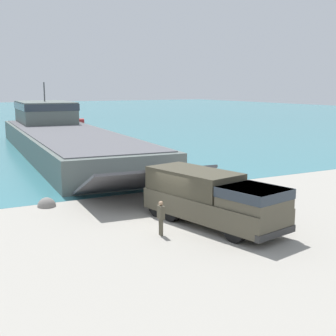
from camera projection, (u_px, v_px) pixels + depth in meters
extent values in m
plane|color=#9E998E|center=(174.00, 222.00, 24.14)|extent=(240.00, 240.00, 0.00)
cube|color=#56605B|center=(68.00, 143.00, 47.79)|extent=(11.65, 37.66, 2.29)
cube|color=#56565B|center=(67.00, 132.00, 47.58)|extent=(10.84, 36.12, 0.08)
cube|color=#56605B|center=(45.00, 112.00, 58.91)|extent=(6.95, 10.83, 2.70)
cube|color=#28333D|center=(45.00, 106.00, 58.77)|extent=(7.13, 10.95, 0.81)
cylinder|color=#3F3F42|center=(44.00, 92.00, 58.46)|extent=(0.16, 0.16, 2.40)
cube|color=#56565B|center=(142.00, 180.00, 28.69)|extent=(7.88, 6.01, 2.28)
cube|color=#4C4738|center=(212.00, 208.00, 23.45)|extent=(4.16, 8.32, 1.07)
cube|color=#4C4738|center=(254.00, 198.00, 21.31)|extent=(2.92, 3.15, 0.92)
cube|color=#28333D|center=(254.00, 193.00, 21.27)|extent=(3.01, 3.19, 0.46)
cube|color=#413C2E|center=(194.00, 181.00, 24.27)|extent=(3.46, 5.46, 1.20)
cube|color=#2D2D2D|center=(276.00, 233.00, 20.60)|extent=(2.62, 0.78, 0.32)
cylinder|color=black|center=(265.00, 221.00, 22.34)|extent=(0.65, 1.25, 1.19)
cylinder|color=black|center=(235.00, 229.00, 20.99)|extent=(0.65, 1.25, 1.19)
cylinder|color=black|center=(201.00, 203.00, 25.62)|extent=(0.65, 1.25, 1.19)
cylinder|color=black|center=(171.00, 210.00, 24.27)|extent=(0.65, 1.25, 1.19)
cylinder|color=black|center=(187.00, 200.00, 26.44)|extent=(0.65, 1.25, 1.19)
cylinder|color=black|center=(158.00, 206.00, 25.10)|extent=(0.65, 1.25, 1.19)
cylinder|color=#4C4738|center=(162.00, 227.00, 21.91)|extent=(0.14, 0.14, 0.80)
cylinder|color=#4C4738|center=(160.00, 226.00, 22.08)|extent=(0.14, 0.14, 0.80)
cube|color=#4C4738|center=(161.00, 212.00, 21.87)|extent=(0.28, 0.46, 0.64)
sphere|color=tan|center=(161.00, 203.00, 21.79)|extent=(0.22, 0.22, 0.22)
cube|color=#B22323|center=(64.00, 121.00, 86.36)|extent=(7.57, 4.34, 0.84)
cube|color=silver|center=(67.00, 117.00, 86.33)|extent=(2.54, 2.25, 0.92)
cylinder|color=#333338|center=(229.00, 180.00, 33.22)|extent=(0.31, 0.31, 0.63)
sphere|color=#333338|center=(229.00, 175.00, 33.15)|extent=(0.36, 0.36, 0.36)
sphere|color=#66605B|center=(231.00, 183.00, 33.84)|extent=(1.33, 1.33, 1.33)
sphere|color=gray|center=(47.00, 207.00, 27.28)|extent=(1.08, 1.08, 1.08)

